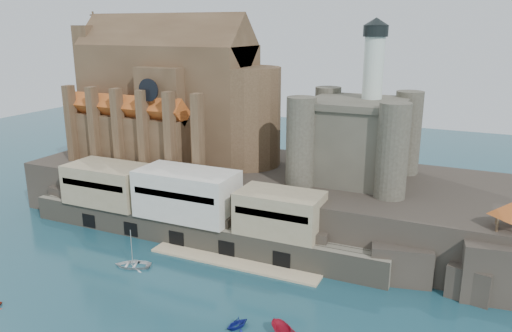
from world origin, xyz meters
name	(u,v)px	position (x,y,z in m)	size (l,w,h in m)	color
ground	(159,316)	(0.00, 0.00, 0.00)	(300.00, 300.00, 0.00)	#173E4C
promontory	(271,195)	(-0.19, 39.37, 4.92)	(100.00, 36.00, 10.00)	black
quay	(186,208)	(-10.19, 23.07, 6.07)	(70.00, 12.00, 13.05)	#706A59
church	(175,101)	(-24.13, 41.85, 22.13)	(47.00, 25.93, 30.51)	#4E3824
castle_keep	(357,136)	(16.08, 41.08, 18.31)	(21.20, 21.20, 29.30)	#474337
rock_outcrop	(503,268)	(42.00, 25.84, 4.02)	(14.50, 10.50, 8.70)	black
pavilion	(511,211)	(42.00, 26.00, 12.73)	(6.40, 6.40, 5.40)	#4E3824
boat_6	(133,266)	(-12.36, 10.15, 0.00)	(4.22, 1.22, 5.90)	silver
boat_7	(237,327)	(10.82, 1.97, 0.00)	(2.90, 1.77, 3.36)	navy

